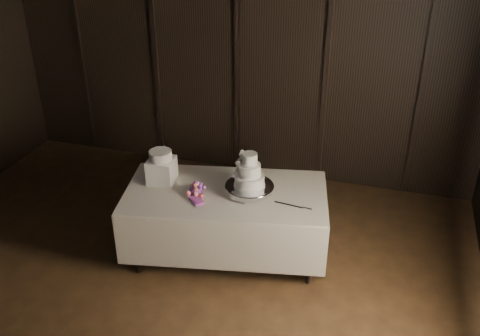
# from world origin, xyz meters

# --- Properties ---
(room) EXTENTS (6.08, 7.08, 3.08)m
(room) POSITION_xyz_m (0.00, 0.00, 1.50)
(room) COLOR black
(room) RESTS_ON ground
(display_table) EXTENTS (2.15, 1.41, 0.76)m
(display_table) POSITION_xyz_m (0.44, 1.64, 0.42)
(display_table) COLOR beige
(display_table) RESTS_ON ground
(cake_stand) EXTENTS (0.50, 0.50, 0.09)m
(cake_stand) POSITION_xyz_m (0.67, 1.68, 0.81)
(cake_stand) COLOR silver
(cake_stand) RESTS_ON display_table
(wedding_cake) EXTENTS (0.33, 0.29, 0.35)m
(wedding_cake) POSITION_xyz_m (0.65, 1.66, 0.99)
(wedding_cake) COLOR white
(wedding_cake) RESTS_ON cake_stand
(bouquet) EXTENTS (0.44, 0.45, 0.17)m
(bouquet) POSITION_xyz_m (0.18, 1.50, 0.82)
(bouquet) COLOR #D75556
(bouquet) RESTS_ON display_table
(box_pedestal) EXTENTS (0.28, 0.28, 0.25)m
(box_pedestal) POSITION_xyz_m (-0.24, 1.65, 0.89)
(box_pedestal) COLOR white
(box_pedestal) RESTS_ON display_table
(small_cake) EXTENTS (0.30, 0.30, 0.09)m
(small_cake) POSITION_xyz_m (-0.24, 1.65, 1.06)
(small_cake) COLOR white
(small_cake) RESTS_ON box_pedestal
(cake_knife) EXTENTS (0.37, 0.07, 0.01)m
(cake_knife) POSITION_xyz_m (1.09, 1.57, 0.77)
(cake_knife) COLOR silver
(cake_knife) RESTS_ON display_table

